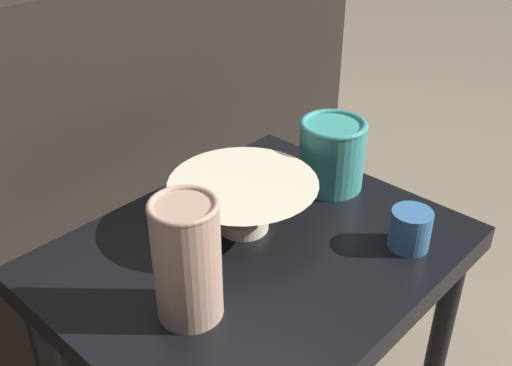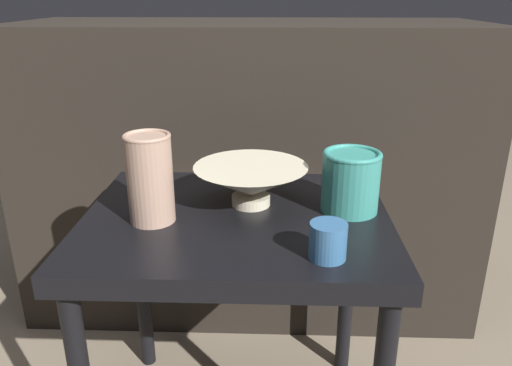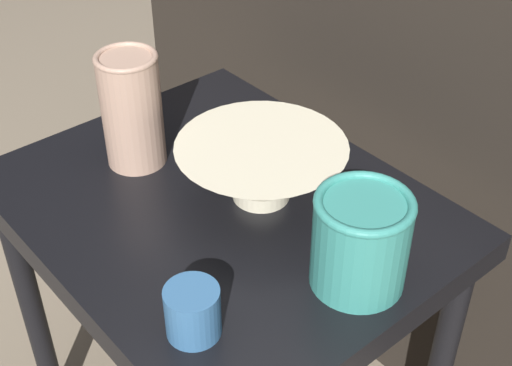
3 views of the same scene
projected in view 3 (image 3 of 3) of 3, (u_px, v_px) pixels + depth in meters
table at (222, 240)px, 1.00m from camera, size 0.59×0.47×0.53m
couch_backdrop at (467, 119)px, 1.31m from camera, size 1.31×0.50×0.86m
bowl at (261, 166)px, 0.93m from camera, size 0.23×0.23×0.08m
vase_textured_left at (132, 109)px, 0.98m from camera, size 0.09×0.09×0.17m
vase_colorful_right at (361, 240)px, 0.80m from camera, size 0.11×0.11×0.12m
cup at (193, 312)px, 0.76m from camera, size 0.06×0.06×0.06m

